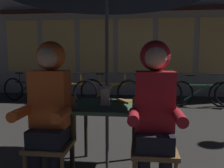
% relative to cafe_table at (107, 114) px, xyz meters
% --- Properties ---
extents(cafe_table, '(0.72, 0.72, 0.74)m').
position_rel_cafe_table_xyz_m(cafe_table, '(0.00, 0.00, 0.00)').
color(cafe_table, '#42664C').
rests_on(cafe_table, ground_plane).
extents(lantern, '(0.11, 0.11, 0.23)m').
position_rel_cafe_table_xyz_m(lantern, '(-0.02, 0.00, 0.22)').
color(lantern, white).
rests_on(lantern, cafe_table).
extents(chair_left, '(0.40, 0.40, 0.87)m').
position_rel_cafe_table_xyz_m(chair_left, '(-0.48, -0.37, -0.15)').
color(chair_left, olive).
rests_on(chair_left, ground_plane).
extents(chair_right, '(0.40, 0.40, 0.87)m').
position_rel_cafe_table_xyz_m(chair_right, '(0.48, -0.37, -0.15)').
color(chair_right, olive).
rests_on(chair_right, ground_plane).
extents(person_left_hooded, '(0.45, 0.56, 1.40)m').
position_rel_cafe_table_xyz_m(person_left_hooded, '(-0.48, -0.43, 0.21)').
color(person_left_hooded, black).
rests_on(person_left_hooded, ground_plane).
extents(person_right_hooded, '(0.45, 0.56, 1.40)m').
position_rel_cafe_table_xyz_m(person_right_hooded, '(0.48, -0.43, 0.21)').
color(person_right_hooded, black).
rests_on(person_right_hooded, ground_plane).
extents(shopfront_building, '(10.00, 0.93, 6.20)m').
position_rel_cafe_table_xyz_m(shopfront_building, '(0.21, 5.39, 2.45)').
color(shopfront_building, '#9E9389').
rests_on(shopfront_building, ground_plane).
extents(bicycle_nearest, '(1.66, 0.38, 0.84)m').
position_rel_cafe_table_xyz_m(bicycle_nearest, '(-2.71, 3.66, -0.29)').
color(bicycle_nearest, black).
rests_on(bicycle_nearest, ground_plane).
extents(bicycle_second, '(1.68, 0.14, 0.84)m').
position_rel_cafe_table_xyz_m(bicycle_second, '(-1.54, 3.42, -0.29)').
color(bicycle_second, black).
rests_on(bicycle_second, ground_plane).
extents(bicycle_third, '(1.67, 0.25, 0.84)m').
position_rel_cafe_table_xyz_m(bicycle_third, '(-0.41, 3.60, -0.29)').
color(bicycle_third, black).
rests_on(bicycle_third, ground_plane).
extents(bicycle_fourth, '(1.67, 0.27, 0.84)m').
position_rel_cafe_table_xyz_m(bicycle_fourth, '(0.59, 3.58, -0.29)').
color(bicycle_fourth, black).
rests_on(bicycle_fourth, ground_plane).
extents(bicycle_fifth, '(1.68, 0.14, 0.84)m').
position_rel_cafe_table_xyz_m(bicycle_fifth, '(1.89, 3.50, -0.29)').
color(bicycle_fifth, black).
rests_on(bicycle_fifth, ground_plane).
extents(book, '(0.24, 0.22, 0.02)m').
position_rel_cafe_table_xyz_m(book, '(0.17, 0.16, 0.11)').
color(book, olive).
rests_on(book, cafe_table).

